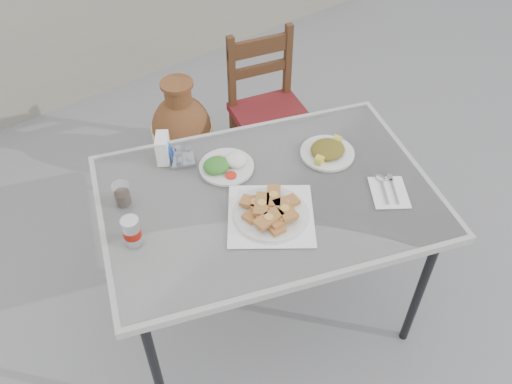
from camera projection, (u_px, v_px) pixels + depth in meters
ground at (257, 336)px, 2.66m from camera, size 80.00×80.00×0.00m
cafe_table at (268, 203)px, 2.24m from camera, size 1.58×1.30×0.82m
pide_plate at (271, 210)px, 2.09m from camera, size 0.46×0.46×0.07m
salad_rice_plate at (226, 164)px, 2.29m from camera, size 0.23×0.23×0.06m
salad_chopped_plate at (328, 151)px, 2.36m from camera, size 0.24×0.24×0.05m
soda_can at (132, 231)px, 1.97m from camera, size 0.07×0.07×0.12m
cola_glass at (122, 196)px, 2.13m from camera, size 0.07×0.07×0.10m
napkin_holder at (163, 148)px, 2.30m from camera, size 0.10×0.11×0.12m
condiment_caddy at (182, 157)px, 2.32m from camera, size 0.13×0.12×0.08m
cutlery_napkin at (388, 190)px, 2.21m from camera, size 0.22×0.23×0.01m
chair at (269, 111)px, 3.16m from camera, size 0.50×0.50×0.93m
terracotta_urn at (182, 131)px, 3.32m from camera, size 0.37×0.37×0.65m
back_wall at (36, 24)px, 3.65m from camera, size 6.00×0.25×1.20m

